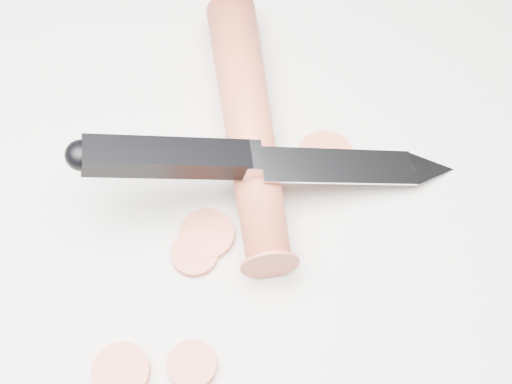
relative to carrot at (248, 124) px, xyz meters
name	(u,v)px	position (x,y,z in m)	size (l,w,h in m)	color
ground	(200,215)	(-0.06, -0.04, -0.02)	(2.40, 2.40, 0.00)	beige
carrot	(248,124)	(0.00, 0.00, 0.00)	(0.03, 0.03, 0.21)	#C5492C
carrot_slice_0	(195,254)	(-0.07, -0.07, -0.02)	(0.03, 0.03, 0.01)	#C95137
carrot_slice_1	(325,156)	(0.04, -0.04, -0.02)	(0.04, 0.04, 0.01)	#C95137
carrot_slice_2	(192,365)	(-0.11, -0.13, -0.02)	(0.03, 0.03, 0.01)	#C95137
carrot_slice_3	(207,235)	(-0.06, -0.06, -0.02)	(0.04, 0.04, 0.01)	#C95137
carrot_slice_4	(121,371)	(-0.15, -0.11, -0.02)	(0.03, 0.03, 0.01)	#C95137
kitchen_knife	(274,158)	(0.00, -0.04, 0.02)	(0.25, 0.11, 0.08)	silver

